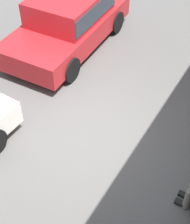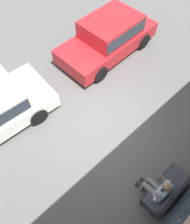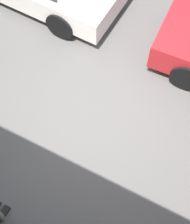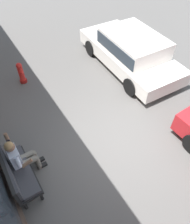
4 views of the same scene
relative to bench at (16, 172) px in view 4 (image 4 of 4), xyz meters
name	(u,v)px [view 4 (image 4 of 4)]	position (x,y,z in m)	size (l,w,h in m)	color
ground_plane	(122,138)	(-0.24, -2.90, -0.55)	(60.00, 60.00, 0.00)	#565451
bench	(16,172)	(0.00, 0.00, 0.00)	(1.44, 0.55, 0.98)	black
person_on_phone	(20,157)	(0.24, -0.22, 0.14)	(0.73, 0.74, 1.32)	#6B665B
parked_car_mid	(131,50)	(2.41, -5.20, 0.20)	(4.53, 2.11, 1.36)	white
fire_hydrant	(21,73)	(3.70, -1.37, -0.16)	(0.38, 0.26, 0.81)	maroon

